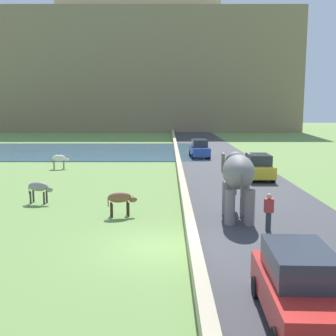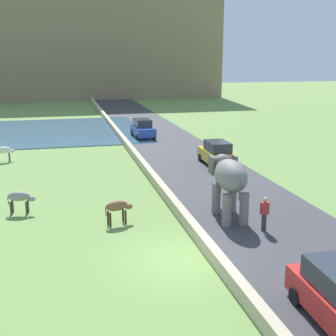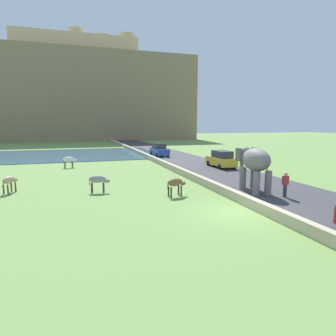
{
  "view_description": "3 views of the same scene",
  "coord_description": "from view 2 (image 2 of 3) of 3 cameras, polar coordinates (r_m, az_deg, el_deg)",
  "views": [
    {
      "loc": [
        0.3,
        -14.68,
        5.14
      ],
      "look_at": [
        0.39,
        8.76,
        1.61
      ],
      "focal_mm": 44.58,
      "sensor_mm": 36.0,
      "label": 1
    },
    {
      "loc": [
        -4.25,
        -15.28,
        7.75
      ],
      "look_at": [
        1.33,
        7.5,
        1.75
      ],
      "focal_mm": 46.91,
      "sensor_mm": 36.0,
      "label": 2
    },
    {
      "loc": [
        -7.91,
        -12.66,
        4.61
      ],
      "look_at": [
        -2.18,
        5.08,
        1.72
      ],
      "focal_mm": 30.89,
      "sensor_mm": 36.0,
      "label": 3
    }
  ],
  "objects": [
    {
      "name": "cow_grey",
      "position": [
        23.37,
        -18.71,
        -3.65
      ],
      "size": [
        1.42,
        0.64,
        1.15
      ],
      "color": "gray",
      "rests_on": "ground"
    },
    {
      "name": "elephant",
      "position": [
        21.31,
        7.94,
        -1.35
      ],
      "size": [
        1.57,
        3.51,
        2.99
      ],
      "color": "slate",
      "rests_on": "ground"
    },
    {
      "name": "road_surface",
      "position": [
        37.28,
        0.92,
        2.4
      ],
      "size": [
        7.0,
        120.0,
        0.06
      ],
      "primitive_type": "cube",
      "color": "#38383D",
      "rests_on": "ground"
    },
    {
      "name": "cow_brown",
      "position": [
        20.93,
        -6.57,
        -5.04
      ],
      "size": [
        1.42,
        0.7,
        1.15
      ],
      "color": "brown",
      "rests_on": "ground"
    },
    {
      "name": "cow_white",
      "position": [
        35.24,
        -20.51,
        2.12
      ],
      "size": [
        1.42,
        0.69,
        1.15
      ],
      "color": "silver",
      "rests_on": "ground"
    },
    {
      "name": "ground_plane",
      "position": [
        17.65,
        1.64,
        -11.7
      ],
      "size": [
        220.0,
        220.0,
        0.0
      ],
      "primitive_type": "plane",
      "color": "#6B8E47"
    },
    {
      "name": "hill_distant",
      "position": [
        94.38,
        -15.43,
        16.28
      ],
      "size": [
        64.0,
        28.0,
        23.48
      ],
      "primitive_type": "cube",
      "color": "#897556",
      "rests_on": "ground"
    },
    {
      "name": "car_blue",
      "position": [
        42.94,
        -3.3,
        5.15
      ],
      "size": [
        1.93,
        4.07,
        1.8
      ],
      "color": "#2D4CA8",
      "rests_on": "ground"
    },
    {
      "name": "car_yellow",
      "position": [
        32.01,
        6.35,
        1.9
      ],
      "size": [
        1.81,
        4.01,
        1.8
      ],
      "color": "gold",
      "rests_on": "ground"
    },
    {
      "name": "person_beside_elephant",
      "position": [
        20.31,
        12.41,
        -5.8
      ],
      "size": [
        0.36,
        0.22,
        1.63
      ],
      "color": "#33333D",
      "rests_on": "ground"
    },
    {
      "name": "barrier_wall",
      "position": [
        34.54,
        -4.35,
        1.82
      ],
      "size": [
        0.4,
        110.0,
        0.56
      ],
      "primitive_type": "cube",
      "color": "tan",
      "rests_on": "ground"
    }
  ]
}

